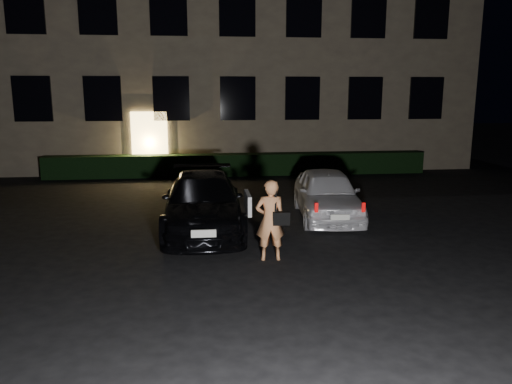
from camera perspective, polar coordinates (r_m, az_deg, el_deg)
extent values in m
plane|color=black|center=(9.78, 3.00, -8.27)|extent=(80.00, 80.00, 0.00)
cube|color=brown|center=(24.27, -2.92, 17.87)|extent=(20.00, 8.00, 12.00)
cube|color=#FFD373|center=(20.21, -12.04, 5.42)|extent=(1.40, 0.10, 2.50)
cube|color=black|center=(20.97, -24.19, 9.68)|extent=(1.40, 0.10, 1.70)
cube|color=black|center=(20.35, -17.09, 10.15)|extent=(1.40, 0.10, 1.70)
cube|color=black|center=(20.04, -9.65, 10.47)|extent=(1.40, 0.10, 1.70)
cube|color=black|center=(20.07, -2.09, 10.63)|extent=(1.40, 0.10, 1.70)
cube|color=black|center=(20.44, 5.32, 10.60)|extent=(1.40, 0.10, 1.70)
cube|color=black|center=(21.12, 12.36, 10.42)|extent=(1.40, 0.10, 1.70)
cube|color=black|center=(22.08, 18.87, 10.11)|extent=(1.40, 0.10, 1.70)
cube|color=black|center=(21.17, -24.93, 18.35)|extent=(1.40, 0.10, 1.70)
cube|color=black|center=(20.55, -17.65, 19.09)|extent=(1.40, 0.10, 1.70)
cube|color=black|center=(20.25, -9.97, 19.56)|extent=(1.40, 0.10, 1.70)
cube|color=black|center=(20.28, -2.16, 19.70)|extent=(1.40, 0.10, 1.70)
cube|color=black|center=(20.64, 5.50, 19.52)|extent=(1.40, 0.10, 1.70)
cube|color=black|center=(21.31, 12.75, 19.04)|extent=(1.40, 0.10, 1.70)
cube|color=black|center=(22.27, 19.43, 18.35)|extent=(1.40, 0.10, 1.70)
cube|color=black|center=(19.84, -1.94, 3.15)|extent=(15.00, 0.70, 0.85)
imported|color=black|center=(12.06, -6.07, -1.20)|extent=(1.89, 4.61, 1.34)
cube|color=white|center=(11.24, -0.93, -1.23)|extent=(0.09, 0.96, 0.45)
cube|color=silver|center=(9.77, -6.01, -4.74)|extent=(0.49, 0.04, 0.15)
imported|color=white|center=(13.23, 8.12, -0.21)|extent=(1.86, 3.91, 1.29)
cube|color=red|center=(11.39, 6.91, -1.78)|extent=(0.08, 0.06, 0.22)
cube|color=red|center=(11.59, 12.19, -1.73)|extent=(0.08, 0.06, 0.22)
cube|color=silver|center=(11.48, 9.59, -2.86)|extent=(0.43, 0.08, 0.13)
imported|color=#D78954|center=(9.82, 1.63, -3.23)|extent=(0.60, 0.40, 1.62)
cube|color=black|center=(9.72, 2.89, -3.03)|extent=(0.33, 0.15, 0.26)
cube|color=black|center=(9.66, 2.24, -0.89)|extent=(0.04, 0.05, 0.50)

